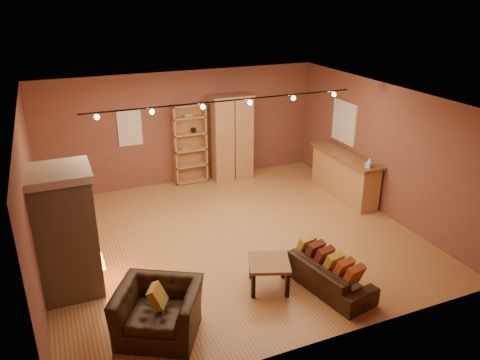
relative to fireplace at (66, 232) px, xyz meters
name	(u,v)px	position (x,y,z in m)	size (l,w,h in m)	color
floor	(232,237)	(3.04, 0.60, -1.06)	(7.00, 7.00, 0.00)	#9B6537
ceiling	(231,99)	(3.04, 0.60, 1.74)	(7.00, 7.00, 0.00)	brown
back_wall	(183,128)	(3.04, 3.85, 0.34)	(7.00, 0.02, 2.80)	brown
left_wall	(31,202)	(-0.46, 0.60, 0.34)	(0.02, 6.50, 2.80)	brown
right_wall	(382,149)	(6.54, 0.60, 0.34)	(0.02, 6.50, 2.80)	brown
fireplace	(66,232)	(0.00, 0.00, 0.00)	(1.01, 0.98, 2.12)	tan
back_window	(130,128)	(1.74, 3.83, 0.49)	(0.56, 0.04, 0.86)	white
bookcase	(189,143)	(3.15, 3.74, -0.03)	(0.83, 0.32, 2.03)	tan
armoire	(231,137)	(4.22, 3.57, 0.04)	(1.08, 0.61, 2.19)	tan
bar_counter	(344,175)	(6.24, 1.45, -0.53)	(0.59, 2.19, 1.05)	tan
tissue_box	(369,164)	(6.19, 0.54, 0.08)	(0.14, 0.14, 0.21)	#8BC4DE
right_window	(344,122)	(6.51, 2.00, 0.59)	(0.05, 0.90, 1.00)	white
loveseat	(328,269)	(3.86, -1.58, -0.71)	(0.80, 1.73, 0.72)	black
armchair	(158,304)	(1.04, -1.60, -0.56)	(1.36, 1.21, 1.00)	black
coffee_table	(269,265)	(2.97, -1.21, -0.63)	(0.85, 0.85, 0.50)	brown
track_rail	(227,103)	(3.04, 0.80, 1.63)	(5.20, 0.09, 0.13)	black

